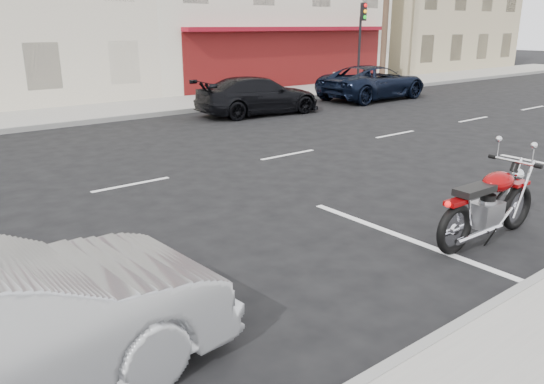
{
  "coord_description": "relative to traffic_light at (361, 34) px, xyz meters",
  "views": [
    {
      "loc": [
        -6.0,
        -9.46,
        2.99
      ],
      "look_at": [
        -1.71,
        -4.06,
        0.8
      ],
      "focal_mm": 35.0,
      "sensor_mm": 36.0,
      "label": 1
    }
  ],
  "objects": [
    {
      "name": "suv_far",
      "position": [
        -2.33,
        -2.93,
        -1.86
      ],
      "size": [
        5.06,
        2.45,
        1.39
      ],
      "primitive_type": "imported",
      "rotation": [
        0.0,
        0.0,
        1.6
      ],
      "color": "black",
      "rests_on": "ground"
    },
    {
      "name": "ground",
      "position": [
        -13.5,
        -8.33,
        -2.56
      ],
      "size": [
        120.0,
        120.0,
        0.0
      ],
      "primitive_type": "plane",
      "color": "black",
      "rests_on": "ground"
    },
    {
      "name": "traffic_light",
      "position": [
        0.0,
        0.0,
        0.0
      ],
      "size": [
        0.26,
        0.3,
        3.8
      ],
      "color": "black",
      "rests_on": "sidewalk_far"
    },
    {
      "name": "motorcycle",
      "position": [
        -11.89,
        -14.18,
        -2.04
      ],
      "size": [
        2.24,
        0.74,
        1.12
      ],
      "rotation": [
        0.0,
        0.0,
        -0.04
      ],
      "color": "black",
      "rests_on": "ground"
    },
    {
      "name": "car_far",
      "position": [
        -8.42,
        -3.09,
        -1.91
      ],
      "size": [
        4.63,
        2.29,
        1.29
      ],
      "primitive_type": "imported",
      "rotation": [
        0.0,
        0.0,
        1.46
      ],
      "color": "black",
      "rests_on": "ground"
    },
    {
      "name": "fire_hydrant",
      "position": [
        -1.5,
        0.17,
        -2.03
      ],
      "size": [
        0.2,
        0.2,
        0.72
      ],
      "color": "beige",
      "rests_on": "sidewalk_far"
    }
  ]
}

